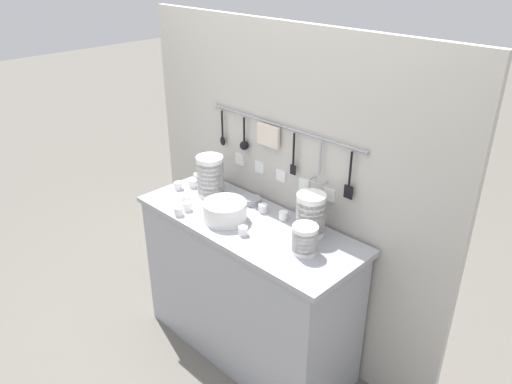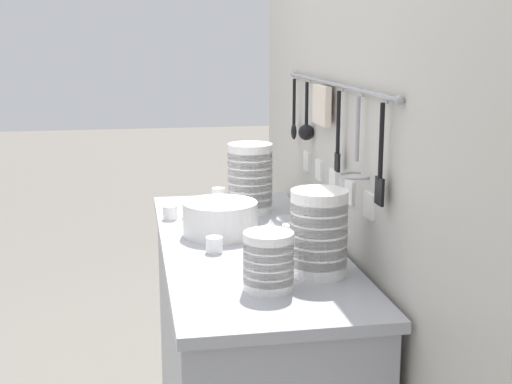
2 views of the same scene
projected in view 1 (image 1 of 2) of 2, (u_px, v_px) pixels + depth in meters
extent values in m
plane|color=#666059|center=(248.00, 346.00, 3.21)|extent=(20.00, 20.00, 0.00)
cube|color=#9EA0A8|center=(247.00, 224.00, 2.80)|extent=(1.39, 0.54, 0.03)
cube|color=#9EA0A8|center=(248.00, 290.00, 3.01)|extent=(1.33, 0.52, 0.90)
cube|color=#BCB7AD|center=(283.00, 194.00, 2.96)|extent=(2.19, 0.04, 1.97)
cylinder|color=#93969E|center=(281.00, 126.00, 2.75)|extent=(1.11, 0.01, 0.01)
sphere|color=#93969E|center=(215.00, 106.00, 3.09)|extent=(0.02, 0.02, 0.02)
sphere|color=#93969E|center=(367.00, 153.00, 2.40)|extent=(0.02, 0.02, 0.02)
cylinder|color=black|center=(222.00, 124.00, 3.08)|extent=(0.01, 0.01, 0.17)
ellipsoid|color=black|center=(223.00, 141.00, 3.13)|extent=(0.04, 0.02, 0.06)
cylinder|color=#93969E|center=(223.00, 109.00, 3.05)|extent=(0.01, 0.01, 0.02)
cylinder|color=black|center=(244.00, 130.00, 2.96)|extent=(0.01, 0.01, 0.16)
sphere|color=black|center=(244.00, 145.00, 3.00)|extent=(0.06, 0.06, 0.06)
cylinder|color=#93969E|center=(245.00, 116.00, 2.93)|extent=(0.01, 0.01, 0.02)
cube|color=beige|center=(268.00, 135.00, 2.82)|extent=(0.16, 0.02, 0.13)
cylinder|color=#93969E|center=(270.00, 124.00, 2.80)|extent=(0.01, 0.01, 0.02)
cylinder|color=black|center=(294.00, 150.00, 2.72)|extent=(0.01, 0.01, 0.19)
cube|color=black|center=(293.00, 170.00, 2.77)|extent=(0.04, 0.01, 0.06)
cylinder|color=#93969E|center=(296.00, 132.00, 2.68)|extent=(0.01, 0.01, 0.02)
cylinder|color=#93969E|center=(320.00, 158.00, 2.60)|extent=(0.01, 0.01, 0.18)
torus|color=#93969E|center=(319.00, 180.00, 2.66)|extent=(0.10, 0.10, 0.01)
cylinder|color=#93969E|center=(323.00, 140.00, 2.57)|extent=(0.01, 0.01, 0.02)
cylinder|color=black|center=(350.00, 170.00, 2.49)|extent=(0.01, 0.01, 0.19)
cube|color=black|center=(348.00, 192.00, 2.54)|extent=(0.05, 0.01, 0.07)
cylinder|color=#93969E|center=(354.00, 150.00, 2.45)|extent=(0.01, 0.01, 0.02)
cube|color=white|center=(240.00, 159.00, 3.10)|extent=(0.07, 0.01, 0.07)
cube|color=white|center=(260.00, 167.00, 3.00)|extent=(0.07, 0.01, 0.07)
cube|color=white|center=(281.00, 176.00, 2.89)|extent=(0.07, 0.01, 0.07)
cube|color=white|center=(304.00, 185.00, 2.78)|extent=(0.07, 0.01, 0.07)
cube|color=white|center=(329.00, 195.00, 2.67)|extent=(0.07, 0.01, 0.07)
cylinder|color=white|center=(304.00, 249.00, 2.51)|extent=(0.13, 0.13, 0.04)
cylinder|color=white|center=(304.00, 245.00, 2.50)|extent=(0.13, 0.13, 0.04)
cylinder|color=white|center=(305.00, 241.00, 2.49)|extent=(0.13, 0.13, 0.04)
cylinder|color=white|center=(305.00, 237.00, 2.48)|extent=(0.13, 0.13, 0.04)
cylinder|color=white|center=(305.00, 233.00, 2.47)|extent=(0.13, 0.13, 0.04)
cylinder|color=white|center=(305.00, 230.00, 2.46)|extent=(0.13, 0.13, 0.04)
cylinder|color=white|center=(211.00, 191.00, 3.08)|extent=(0.16, 0.16, 0.05)
cylinder|color=white|center=(211.00, 187.00, 3.07)|extent=(0.16, 0.16, 0.05)
cylinder|color=white|center=(211.00, 182.00, 3.05)|extent=(0.16, 0.16, 0.05)
cylinder|color=white|center=(210.00, 178.00, 3.04)|extent=(0.16, 0.16, 0.05)
cylinder|color=white|center=(210.00, 174.00, 3.03)|extent=(0.16, 0.16, 0.05)
cylinder|color=white|center=(210.00, 170.00, 3.02)|extent=(0.16, 0.16, 0.05)
cylinder|color=white|center=(210.00, 165.00, 3.00)|extent=(0.16, 0.16, 0.05)
cylinder|color=white|center=(210.00, 161.00, 2.99)|extent=(0.16, 0.16, 0.05)
cylinder|color=white|center=(310.00, 229.00, 2.66)|extent=(0.16, 0.16, 0.05)
cylinder|color=white|center=(310.00, 224.00, 2.65)|extent=(0.16, 0.16, 0.05)
cylinder|color=white|center=(310.00, 220.00, 2.64)|extent=(0.16, 0.16, 0.05)
cylinder|color=white|center=(311.00, 215.00, 2.62)|extent=(0.16, 0.16, 0.05)
cylinder|color=white|center=(311.00, 210.00, 2.61)|extent=(0.16, 0.16, 0.05)
cylinder|color=white|center=(311.00, 204.00, 2.60)|extent=(0.16, 0.16, 0.05)
cylinder|color=white|center=(311.00, 199.00, 2.58)|extent=(0.16, 0.16, 0.05)
cylinder|color=white|center=(225.00, 219.00, 2.81)|extent=(0.24, 0.24, 0.01)
cylinder|color=white|center=(225.00, 217.00, 2.81)|extent=(0.24, 0.24, 0.01)
cylinder|color=white|center=(225.00, 215.00, 2.80)|extent=(0.24, 0.24, 0.01)
cylinder|color=white|center=(225.00, 214.00, 2.80)|extent=(0.24, 0.24, 0.01)
cylinder|color=white|center=(225.00, 212.00, 2.79)|extent=(0.24, 0.24, 0.01)
cylinder|color=white|center=(225.00, 210.00, 2.79)|extent=(0.24, 0.24, 0.01)
cylinder|color=white|center=(225.00, 208.00, 2.78)|extent=(0.24, 0.24, 0.01)
cylinder|color=white|center=(225.00, 207.00, 2.78)|extent=(0.24, 0.24, 0.01)
cylinder|color=white|center=(225.00, 205.00, 2.77)|extent=(0.24, 0.24, 0.01)
cylinder|color=white|center=(225.00, 203.00, 2.77)|extent=(0.24, 0.24, 0.01)
cylinder|color=#93969E|center=(252.00, 200.00, 2.98)|extent=(0.11, 0.11, 0.04)
cylinder|color=white|center=(243.00, 231.00, 2.66)|extent=(0.05, 0.05, 0.05)
cylinder|color=white|center=(193.00, 184.00, 3.18)|extent=(0.05, 0.05, 0.05)
cylinder|color=white|center=(187.00, 206.00, 2.90)|extent=(0.05, 0.05, 0.05)
cylinder|color=white|center=(179.00, 211.00, 2.85)|extent=(0.05, 0.05, 0.05)
cylinder|color=white|center=(198.00, 177.00, 3.27)|extent=(0.05, 0.05, 0.05)
cylinder|color=white|center=(263.00, 208.00, 2.88)|extent=(0.05, 0.05, 0.05)
cylinder|color=white|center=(186.00, 199.00, 2.99)|extent=(0.05, 0.05, 0.05)
cylinder|color=white|center=(283.00, 216.00, 2.81)|extent=(0.05, 0.05, 0.05)
cylinder|color=white|center=(178.00, 186.00, 3.15)|extent=(0.05, 0.05, 0.05)
cylinder|color=white|center=(217.00, 201.00, 2.96)|extent=(0.05, 0.05, 0.05)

